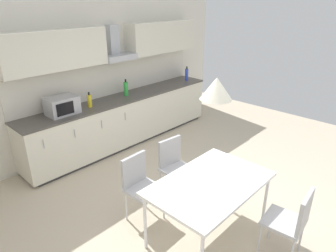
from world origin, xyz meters
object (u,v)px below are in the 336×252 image
(bottle_green, at_px, (126,89))
(pendant_lamp, at_px, (216,88))
(dining_table, at_px, (210,186))
(chair_far_right, at_px, (174,163))
(chair_far_left, at_px, (140,182))
(microwave, at_px, (62,106))
(bottle_blue, at_px, (187,74))
(chair_near_right, at_px, (293,219))
(bottle_yellow, at_px, (90,101))
(bottle_brown, at_px, (187,74))

(bottle_green, xyz_separation_m, pendant_lamp, (-1.08, -2.77, 0.77))
(bottle_green, bearing_deg, dining_table, -111.30)
(chair_far_right, distance_m, chair_far_left, 0.64)
(microwave, bearing_deg, pendant_lamp, -84.64)
(bottle_blue, xyz_separation_m, chair_near_right, (-2.43, -3.50, -0.53))
(bottle_yellow, relative_size, dining_table, 0.19)
(bottle_blue, bearing_deg, pendant_lamp, -135.86)
(bottle_green, height_order, chair_far_right, bottle_green)
(bottle_green, distance_m, chair_near_right, 3.71)
(bottle_yellow, bearing_deg, bottle_brown, 1.33)
(bottle_green, bearing_deg, chair_far_right, -111.34)
(bottle_brown, xyz_separation_m, chair_far_left, (-3.18, -1.93, -0.51))
(bottle_brown, bearing_deg, bottle_yellow, -178.67)
(bottle_blue, relative_size, pendant_lamp, 0.98)
(pendant_lamp, bearing_deg, dining_table, -90.00)
(bottle_blue, bearing_deg, bottle_green, 176.83)
(dining_table, xyz_separation_m, chair_near_right, (0.32, -0.83, -0.18))
(microwave, height_order, chair_near_right, microwave)
(chair_far_right, bearing_deg, dining_table, -111.22)
(chair_near_right, relative_size, pendant_lamp, 2.72)
(dining_table, bearing_deg, bottle_yellow, 85.15)
(microwave, xyz_separation_m, chair_near_right, (0.58, -3.56, -0.54))
(bottle_yellow, distance_m, chair_near_right, 3.57)
(bottle_blue, bearing_deg, dining_table, -135.86)
(microwave, xyz_separation_m, bottle_brown, (3.12, 0.03, -0.03))
(chair_far_left, bearing_deg, chair_near_right, -68.97)
(microwave, relative_size, chair_near_right, 0.55)
(chair_far_right, bearing_deg, chair_near_right, -90.01)
(bottle_yellow, distance_m, bottle_green, 0.85)
(bottle_yellow, bearing_deg, chair_far_left, -106.32)
(bottle_green, bearing_deg, bottle_yellow, -175.44)
(microwave, distance_m, chair_far_left, 1.97)
(bottle_yellow, bearing_deg, bottle_green, 4.56)
(bottle_blue, height_order, chair_near_right, bottle_blue)
(microwave, bearing_deg, bottle_brown, 0.57)
(bottle_blue, distance_m, chair_far_left, 3.62)
(bottle_brown, xyz_separation_m, dining_table, (-2.87, -2.76, -0.33))
(dining_table, bearing_deg, bottle_blue, 44.14)
(chair_far_right, xyz_separation_m, chair_near_right, (-0.00, -1.66, 0.00))
(bottle_blue, bearing_deg, microwave, 178.95)
(bottle_yellow, bearing_deg, microwave, 176.46)
(bottle_yellow, height_order, dining_table, bottle_yellow)
(dining_table, distance_m, chair_far_left, 0.91)
(microwave, bearing_deg, bottle_green, 1.62)
(microwave, xyz_separation_m, bottle_green, (1.33, 0.04, -0.01))
(chair_far_right, height_order, chair_near_right, same)
(bottle_blue, height_order, chair_far_right, bottle_blue)
(bottle_green, relative_size, pendant_lamp, 0.99)
(chair_near_right, bearing_deg, bottle_green, 78.13)
(chair_near_right, bearing_deg, bottle_brown, 54.69)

